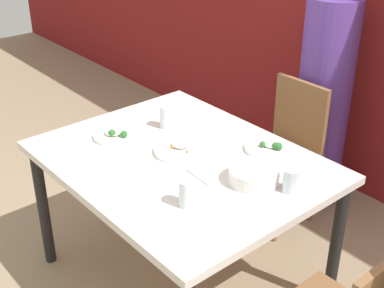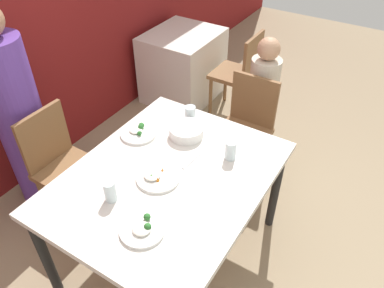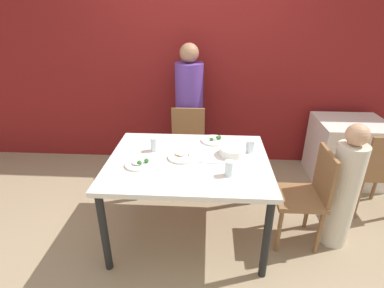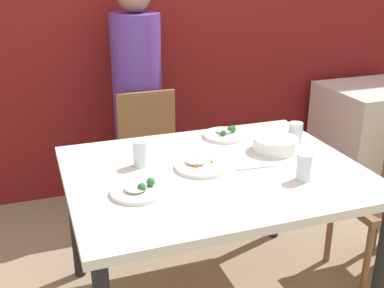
# 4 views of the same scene
# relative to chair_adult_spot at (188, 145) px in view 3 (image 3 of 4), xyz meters

# --- Properties ---
(ground_plane) EXTENTS (10.00, 10.00, 0.00)m
(ground_plane) POSITION_rel_chair_adult_spot_xyz_m (0.07, -0.87, -0.49)
(ground_plane) COLOR #998466
(wall_back) EXTENTS (10.00, 0.06, 2.70)m
(wall_back) POSITION_rel_chair_adult_spot_xyz_m (0.07, 0.66, 0.86)
(wall_back) COLOR maroon
(wall_back) RESTS_ON ground_plane
(dining_table) EXTENTS (1.35, 1.07, 0.76)m
(dining_table) POSITION_rel_chair_adult_spot_xyz_m (0.07, -0.87, 0.19)
(dining_table) COLOR silver
(dining_table) RESTS_ON ground_plane
(chair_adult_spot) EXTENTS (0.40, 0.40, 0.89)m
(chair_adult_spot) POSITION_rel_chair_adult_spot_xyz_m (0.00, 0.00, 0.00)
(chair_adult_spot) COLOR brown
(chair_adult_spot) RESTS_ON ground_plane
(chair_child_spot) EXTENTS (0.40, 0.40, 0.89)m
(chair_child_spot) POSITION_rel_chair_adult_spot_xyz_m (1.08, -0.91, 0.00)
(chair_child_spot) COLOR brown
(chair_child_spot) RESTS_ON ground_plane
(person_adult) EXTENTS (0.33, 0.33, 1.57)m
(person_adult) POSITION_rel_chair_adult_spot_xyz_m (-0.00, 0.34, 0.23)
(person_adult) COLOR #5B3893
(person_adult) RESTS_ON ground_plane
(person_child) EXTENTS (0.24, 0.24, 1.13)m
(person_child) POSITION_rel_chair_adult_spot_xyz_m (1.38, -0.91, 0.04)
(person_child) COLOR beige
(person_child) RESTS_ON ground_plane
(bowl_curry) EXTENTS (0.23, 0.23, 0.07)m
(bowl_curry) POSITION_rel_chair_adult_spot_xyz_m (0.45, -0.76, 0.31)
(bowl_curry) COLOR white
(bowl_curry) RESTS_ON dining_table
(plate_rice_adult) EXTENTS (0.23, 0.23, 0.06)m
(plate_rice_adult) POSITION_rel_chair_adult_spot_xyz_m (-0.32, -0.99, 0.29)
(plate_rice_adult) COLOR white
(plate_rice_adult) RESTS_ON dining_table
(plate_rice_child) EXTENTS (0.25, 0.25, 0.04)m
(plate_rice_child) POSITION_rel_chair_adult_spot_xyz_m (0.02, -0.84, 0.28)
(plate_rice_child) COLOR white
(plate_rice_child) RESTS_ON dining_table
(plate_noodles) EXTENTS (0.24, 0.24, 0.06)m
(plate_noodles) POSITION_rel_chair_adult_spot_xyz_m (0.29, -0.48, 0.29)
(plate_noodles) COLOR white
(plate_noodles) RESTS_ON dining_table
(glass_water_tall) EXTENTS (0.07, 0.07, 0.11)m
(glass_water_tall) POSITION_rel_chair_adult_spot_xyz_m (0.60, -0.69, 0.33)
(glass_water_tall) COLOR silver
(glass_water_tall) RESTS_ON dining_table
(glass_water_short) EXTENTS (0.07, 0.07, 0.12)m
(glass_water_short) POSITION_rel_chair_adult_spot_xyz_m (0.40, -1.11, 0.33)
(glass_water_short) COLOR silver
(glass_water_short) RESTS_ON dining_table
(glass_water_center) EXTENTS (0.07, 0.07, 0.12)m
(glass_water_center) POSITION_rel_chair_adult_spot_xyz_m (-0.24, -0.72, 0.33)
(glass_water_center) COLOR silver
(glass_water_center) RESTS_ON dining_table
(fork_steel) EXTENTS (0.18, 0.03, 0.01)m
(fork_steel) POSITION_rel_chair_adult_spot_xyz_m (0.25, -0.92, 0.28)
(fork_steel) COLOR silver
(fork_steel) RESTS_ON dining_table
(background_table) EXTENTS (0.77, 0.68, 0.74)m
(background_table) POSITION_rel_chair_adult_spot_xyz_m (1.88, 0.21, -0.12)
(background_table) COLOR silver
(background_table) RESTS_ON ground_plane
(chair_background) EXTENTS (0.40, 0.40, 0.89)m
(chair_background) POSITION_rel_chair_adult_spot_xyz_m (1.88, -0.47, 0.00)
(chair_background) COLOR brown
(chair_background) RESTS_ON ground_plane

